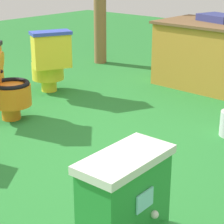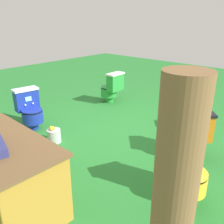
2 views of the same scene
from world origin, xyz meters
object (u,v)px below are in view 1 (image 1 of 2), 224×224
object	(u,v)px
vendor_table	(220,56)
toilet_orange	(1,82)
wooden_post	(100,2)
toilet_yellow	(49,61)

from	to	relation	value
vendor_table	toilet_orange	bearing A→B (deg)	-114.28
wooden_post	toilet_yellow	bearing A→B (deg)	-68.49
toilet_yellow	wooden_post	size ratio (longest dim) A/B	0.41
toilet_yellow	toilet_orange	distance (m)	0.93
toilet_orange	wooden_post	bearing A→B (deg)	158.18
wooden_post	toilet_orange	bearing A→B (deg)	-69.16
toilet_yellow	vendor_table	world-z (taller)	vendor_table
toilet_yellow	vendor_table	distance (m)	1.99
toilet_orange	vendor_table	xyz separation A→B (m)	(1.05, 2.32, 0.02)
toilet_orange	wooden_post	world-z (taller)	wooden_post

